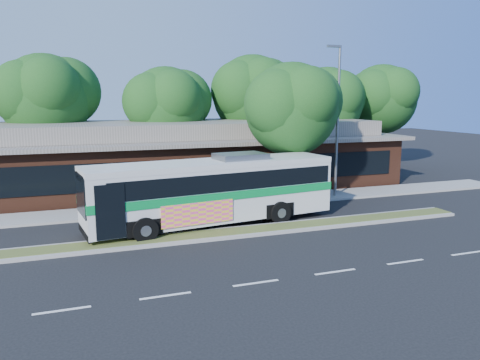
{
  "coord_description": "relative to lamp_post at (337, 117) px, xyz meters",
  "views": [
    {
      "loc": [
        -5.42,
        -18.58,
        6.02
      ],
      "look_at": [
        2.32,
        3.03,
        2.0
      ],
      "focal_mm": 35.0,
      "sensor_mm": 36.0,
      "label": 1
    }
  ],
  "objects": [
    {
      "name": "tree_bg_c",
      "position": [
        -8.16,
        9.13,
        0.69
      ],
      "size": [
        6.24,
        5.6,
        8.26
      ],
      "color": "black",
      "rests_on": "ground"
    },
    {
      "name": "median_strip",
      "position": [
        -9.56,
        -5.4,
        -4.83
      ],
      "size": [
        26.0,
        1.1,
        0.15
      ],
      "primitive_type": "cube",
      "color": "#464E21",
      "rests_on": "ground"
    },
    {
      "name": "transit_bus",
      "position": [
        -8.79,
        -3.59,
        -3.02
      ],
      "size": [
        12.29,
        4.19,
        3.39
      ],
      "rotation": [
        0.0,
        0.0,
        0.13
      ],
      "color": "silver",
      "rests_on": "ground"
    },
    {
      "name": "tree_bg_b",
      "position": [
        -16.13,
        10.14,
        1.24
      ],
      "size": [
        6.69,
        6.0,
        9.0
      ],
      "color": "black",
      "rests_on": "ground"
    },
    {
      "name": "tree_bg_f",
      "position": [
        10.87,
        10.14,
        1.16
      ],
      "size": [
        6.69,
        6.0,
        8.92
      ],
      "color": "black",
      "rests_on": "ground"
    },
    {
      "name": "sidewalk",
      "position": [
        -9.56,
        0.4,
        -4.84
      ],
      "size": [
        44.0,
        2.6,
        0.12
      ],
      "primitive_type": "cube",
      "color": "gray",
      "rests_on": "ground"
    },
    {
      "name": "ground",
      "position": [
        -9.56,
        -6.0,
        -4.9
      ],
      "size": [
        120.0,
        120.0,
        0.0
      ],
      "primitive_type": "plane",
      "color": "black",
      "rests_on": "ground"
    },
    {
      "name": "sidewalk_tree",
      "position": [
        -2.84,
        -0.25,
        0.63
      ],
      "size": [
        5.87,
        5.26,
        8.04
      ],
      "color": "black",
      "rests_on": "ground"
    },
    {
      "name": "plaza_building",
      "position": [
        -9.56,
        6.99,
        -2.77
      ],
      "size": [
        33.2,
        11.2,
        4.45
      ],
      "color": "#4E2718",
      "rests_on": "ground"
    },
    {
      "name": "lamp_post",
      "position": [
        0.0,
        0.0,
        0.0
      ],
      "size": [
        0.93,
        0.18,
        9.07
      ],
      "color": "slate",
      "rests_on": "ground"
    },
    {
      "name": "tree_bg_e",
      "position": [
        4.85,
        9.14,
        0.84
      ],
      "size": [
        6.47,
        5.8,
        8.5
      ],
      "color": "black",
      "rests_on": "ground"
    },
    {
      "name": "tree_bg_d",
      "position": [
        -1.12,
        10.15,
        1.52
      ],
      "size": [
        6.91,
        6.2,
        9.37
      ],
      "color": "black",
      "rests_on": "ground"
    }
  ]
}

